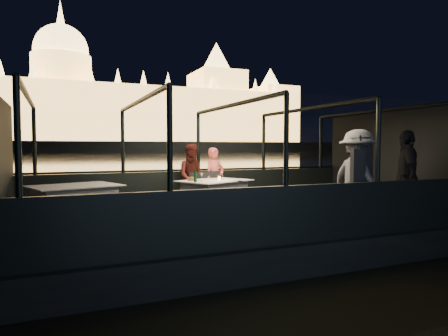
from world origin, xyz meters
name	(u,v)px	position (x,y,z in m)	size (l,w,h in m)	color
river_water	(72,157)	(0.00, 80.00, 0.00)	(500.00, 500.00, 0.00)	black
boat_hull	(232,247)	(0.00, 0.00, 0.00)	(8.60, 4.40, 1.00)	black
boat_deck	(232,223)	(0.00, 0.00, 0.48)	(8.00, 4.00, 0.04)	black
gunwale_port	(198,189)	(0.00, 2.00, 0.95)	(8.00, 0.08, 0.90)	black
gunwale_starboard	(286,215)	(0.00, -2.00, 0.95)	(8.00, 0.08, 0.90)	black
cabin_glass_port	(198,142)	(0.00, 2.00, 2.10)	(8.00, 0.02, 1.40)	#99B2B2
cabin_glass_starboard	(286,139)	(0.00, -2.00, 2.10)	(8.00, 0.02, 1.40)	#99B2B2
cabin_roof_glass	(232,105)	(0.00, 0.00, 2.80)	(8.00, 4.00, 0.02)	#99B2B2
end_wall_fore	(1,168)	(-4.00, 0.00, 1.65)	(0.02, 4.00, 2.30)	black
end_wall_aft	(386,161)	(4.00, 0.00, 1.65)	(0.02, 4.00, 2.30)	black
canopy_ribs	(232,164)	(0.00, 0.00, 1.65)	(8.00, 4.00, 2.30)	black
embankment	(62,149)	(0.00, 210.00, 1.00)	(400.00, 140.00, 6.00)	#423D33
parliament_building	(62,82)	(0.00, 175.00, 29.00)	(220.00, 32.00, 60.00)	#F2D18C
dining_table_central	(215,198)	(-0.03, 0.85, 0.89)	(1.45, 1.05, 0.77)	silver
dining_table_aft	(75,207)	(-2.89, 0.54, 0.89)	(1.49, 1.08, 0.79)	silver
chair_port_left	(201,193)	(-0.18, 1.30, 0.95)	(0.42, 0.42, 0.89)	black
chair_port_right	(214,192)	(0.14, 1.30, 0.95)	(0.42, 0.42, 0.91)	black
coat_stand	(360,180)	(1.72, -1.67, 1.40)	(0.47, 0.38, 1.69)	black
person_woman_coral	(215,178)	(0.26, 1.60, 1.25)	(0.53, 0.35, 1.47)	#F16357
person_man_maroon	(193,179)	(-0.26, 1.62, 1.25)	(0.75, 0.58, 1.56)	#401612
passenger_stripe	(358,182)	(1.86, -1.45, 1.35)	(1.17, 0.66, 1.81)	silver
passenger_dark	(406,179)	(3.13, -1.38, 1.35)	(1.07, 0.45, 1.82)	black
wine_bottle	(195,175)	(-0.58, 0.54, 1.42)	(0.06, 0.06, 0.29)	#133415
bread_basket	(192,179)	(-0.53, 0.91, 1.31)	(0.18, 0.18, 0.07)	brown
amber_candle	(219,178)	(0.05, 0.79, 1.31)	(0.05, 0.05, 0.08)	#FF983F
plate_near	(237,180)	(0.36, 0.54, 1.27)	(0.22, 0.22, 0.01)	silver
plate_far	(199,180)	(-0.38, 0.88, 1.27)	(0.21, 0.21, 0.01)	silver
wine_glass_white	(201,177)	(-0.40, 0.66, 1.36)	(0.06, 0.06, 0.18)	white
wine_glass_red	(222,175)	(0.20, 0.96, 1.36)	(0.06, 0.06, 0.17)	silver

